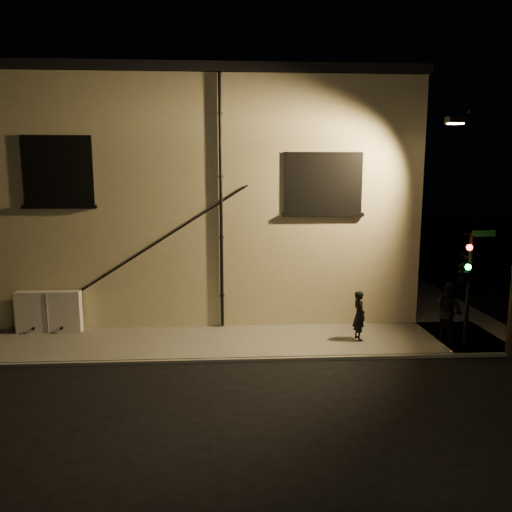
{
  "coord_description": "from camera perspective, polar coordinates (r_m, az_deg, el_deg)",
  "views": [
    {
      "loc": [
        -1.64,
        -13.57,
        5.29
      ],
      "look_at": [
        -0.71,
        1.8,
        2.75
      ],
      "focal_mm": 35.0,
      "sensor_mm": 36.0,
      "label": 1
    }
  ],
  "objects": [
    {
      "name": "ground",
      "position": [
        14.66,
        3.28,
        -11.79
      ],
      "size": [
        90.0,
        90.0,
        0.0
      ],
      "primitive_type": "plane",
      "color": "black"
    },
    {
      "name": "sidewalk",
      "position": [
        18.92,
        5.43,
        -6.71
      ],
      "size": [
        21.0,
        16.0,
        0.12
      ],
      "color": "slate",
      "rests_on": "ground"
    },
    {
      "name": "building",
      "position": [
        22.62,
        -6.94,
        7.07
      ],
      "size": [
        16.2,
        12.23,
        8.8
      ],
      "color": "beige",
      "rests_on": "ground"
    },
    {
      "name": "utility_cabinet",
      "position": [
        17.86,
        -22.59,
        -5.9
      ],
      "size": [
        2.08,
        0.35,
        1.37
      ],
      "primitive_type": "cube",
      "color": "silver",
      "rests_on": "sidewalk"
    },
    {
      "name": "pedestrian_a",
      "position": [
        16.05,
        11.7,
        -6.67
      ],
      "size": [
        0.46,
        0.62,
        1.57
      ],
      "primitive_type": "imported",
      "rotation": [
        0.0,
        0.0,
        1.73
      ],
      "color": "black",
      "rests_on": "sidewalk"
    },
    {
      "name": "pedestrian_b",
      "position": [
        16.75,
        21.17,
        -5.9
      ],
      "size": [
        0.96,
        1.09,
        1.88
      ],
      "primitive_type": "imported",
      "rotation": [
        0.0,
        0.0,
        1.89
      ],
      "color": "black",
      "rests_on": "sidewalk"
    },
    {
      "name": "traffic_signal",
      "position": [
        15.71,
        22.74,
        -1.55
      ],
      "size": [
        1.33,
        2.1,
        3.55
      ],
      "color": "black",
      "rests_on": "sidewalk"
    }
  ]
}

